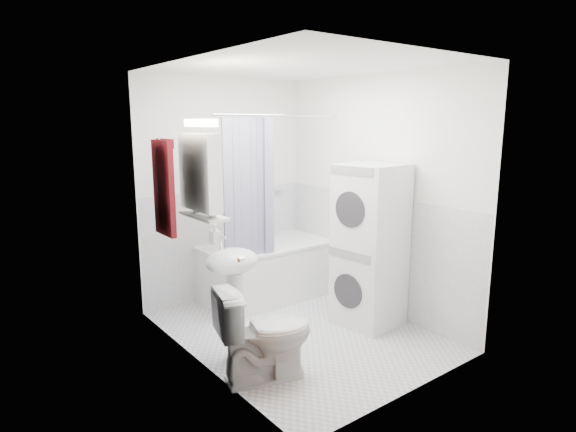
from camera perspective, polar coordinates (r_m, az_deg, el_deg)
floor at (r=4.65m, az=1.19°, el=-13.50°), size 2.60×2.60×0.00m
room_walls at (r=4.25m, az=1.27°, el=5.02°), size 2.60×2.60×2.60m
wainscot at (r=4.66m, az=-1.04°, el=-5.57°), size 1.98×2.58×2.58m
door at (r=3.36m, az=-5.60°, el=-5.16°), size 0.05×2.00×2.00m
bathtub at (r=5.44m, az=-1.67°, el=-5.94°), size 1.63×0.77×0.62m
tub_spout at (r=5.67m, az=-2.01°, el=0.98°), size 0.04×0.12×0.04m
curtain_rod at (r=4.93m, az=0.47°, el=11.85°), size 1.81×0.02×0.02m
shower_curtain at (r=4.68m, az=-4.65°, el=2.64°), size 0.55×0.02×1.45m
sink at (r=3.91m, az=-6.52°, el=-7.37°), size 0.44×0.37×1.04m
medicine_cabinet at (r=3.84m, az=-10.34°, el=5.35°), size 0.13×0.50×0.71m
shelf at (r=3.90m, az=-9.96°, el=0.02°), size 0.18×0.54×0.02m
shower_caddy at (r=5.66m, az=-1.55°, el=3.13°), size 0.22×0.06×0.02m
towel at (r=4.43m, az=-14.50°, el=3.45°), size 0.07×0.36×0.87m
washer_dryer at (r=4.66m, az=9.66°, el=-3.46°), size 0.61×0.60×1.55m
toilet at (r=3.75m, az=-2.78°, el=-13.78°), size 0.82×0.60×0.72m
soap_pump at (r=4.16m, az=-8.61°, el=-2.75°), size 0.08×0.17×0.08m
shelf_bottle at (r=3.76m, az=-8.93°, el=0.38°), size 0.07×0.18×0.07m
shelf_cup at (r=3.99m, az=-10.79°, el=1.17°), size 0.10×0.09×0.10m
shampoo_a at (r=5.48m, az=-4.00°, el=3.65°), size 0.13×0.17×0.13m
shampoo_b at (r=5.55m, az=-2.96°, el=3.50°), size 0.08×0.21×0.08m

